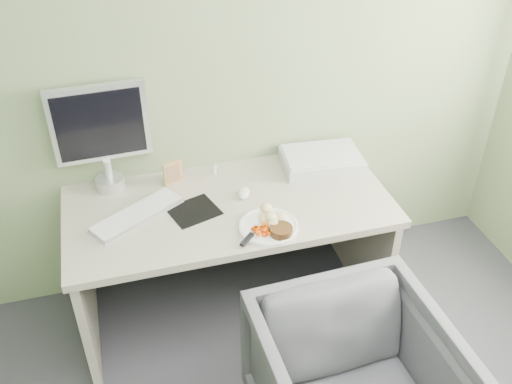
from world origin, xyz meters
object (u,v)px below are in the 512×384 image
object	(u,v)px
desk	(230,232)
monitor	(101,132)
scanner	(321,160)
plate	(269,227)

from	to	relation	value
desk	monitor	distance (m)	0.81
monitor	scanner	bearing A→B (deg)	-7.97
scanner	plate	bearing A→B (deg)	-129.56
desk	monitor	bearing A→B (deg)	150.20
plate	monitor	bearing A→B (deg)	141.04
plate	monitor	distance (m)	0.93
plate	monitor	xyz separation A→B (m)	(-0.68, 0.55, 0.31)
plate	scanner	distance (m)	0.62
scanner	monitor	size ratio (longest dim) A/B	0.75
desk	scanner	world-z (taller)	scanner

